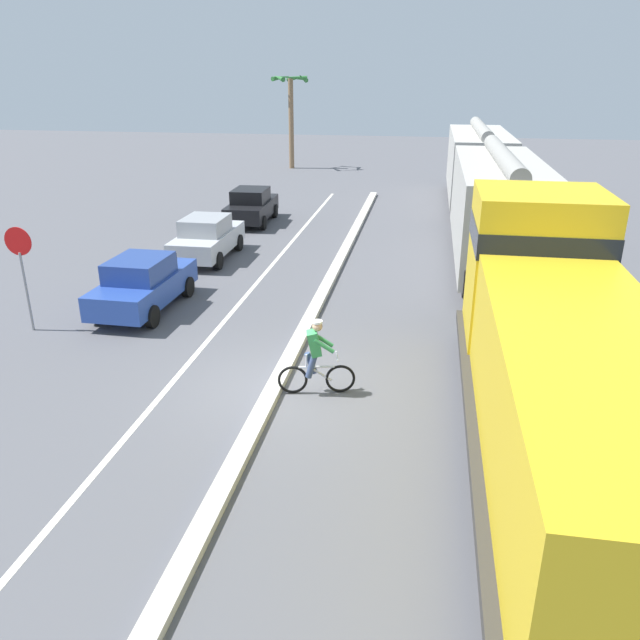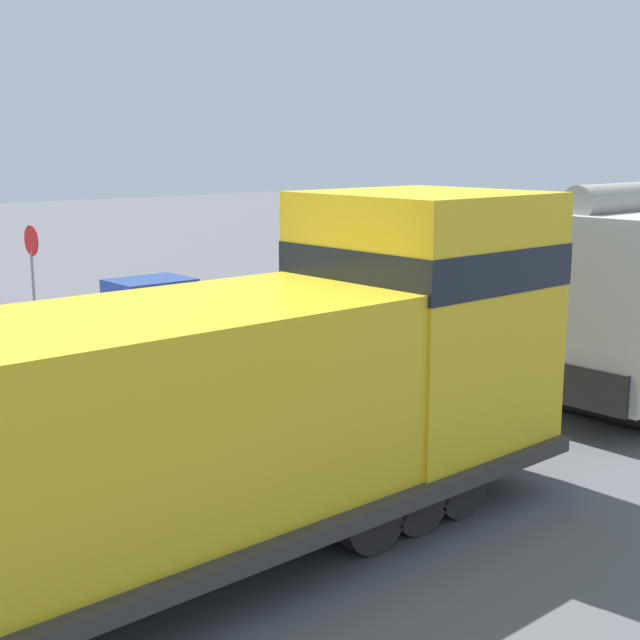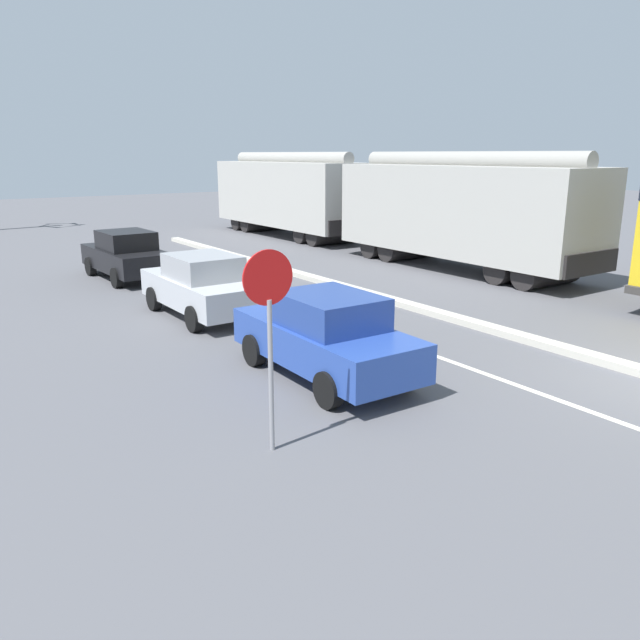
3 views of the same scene
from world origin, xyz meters
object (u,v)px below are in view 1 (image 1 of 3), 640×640
Objects in this scene: locomotive at (557,360)px; stop_sign at (21,259)px; parked_car_black at (252,206)px; cyclist at (316,359)px; hopper_car_lead at (498,209)px; parked_car_silver at (207,238)px; parked_car_blue at (143,283)px; hopper_car_middle at (478,165)px; palm_tree_near at (291,100)px.

stop_sign is (-12.96, 3.57, 0.23)m from locomotive.
cyclist reaches higher than parked_car_black.
hopper_car_lead is at bearing 90.00° from locomotive.
parked_car_silver is at bearing 72.54° from stop_sign.
cyclist is (5.94, -4.27, 0.00)m from parked_car_blue.
cyclist is (-4.66, -10.83, -1.26)m from hopper_car_lead.
hopper_car_middle reaches higher than parked_car_blue.
hopper_car_middle is at bearing 90.00° from hopper_car_lead.
parked_car_black is 13.95m from stop_sign.
parked_car_blue is at bearing -120.25° from hopper_car_middle.
palm_tree_near reaches higher than parked_car_silver.
parked_car_black is (-10.56, 17.26, -0.98)m from locomotive.
parked_car_silver and parked_car_black have the same top height.
palm_tree_near is (-12.53, 35.24, 2.99)m from locomotive.
stop_sign is at bearing 164.88° from cyclist.
hopper_car_lead reaches higher than cyclist.
hopper_car_middle is 6.18× the size of cyclist.
parked_car_blue is 5.56m from parked_car_silver.
cyclist reaches higher than parked_car_blue.
parked_car_blue is (-10.59, -6.56, -1.26)m from hopper_car_lead.
parked_car_silver is at bearing -90.15° from parked_car_black.
hopper_car_lead is 1.00× the size of hopper_car_middle.
cyclist is 0.60× the size of stop_sign.
hopper_car_middle is at bearing 57.30° from stop_sign.
locomotive is at bearing -46.51° from parked_car_silver.
stop_sign is at bearing -139.45° from parked_car_blue.
parked_car_silver is (-10.58, 11.15, -0.98)m from locomotive.
parked_car_blue and parked_car_black have the same top height.
palm_tree_near is (0.44, 31.67, 2.76)m from stop_sign.
cyclist is (5.92, -9.83, 0.00)m from parked_car_silver.
parked_car_blue is 0.99× the size of parked_car_black.
parked_car_blue and parked_car_silver have the same top height.
parked_car_silver is 6.11m from parked_car_black.
hopper_car_middle is 2.51× the size of parked_car_blue.
stop_sign is 31.79m from palm_tree_near.
parked_car_black is at bearing -148.40° from hopper_car_middle.
parked_car_blue is 1.00× the size of parked_car_silver.
parked_car_black is 17.00m from cyclist.
parked_car_blue is (-10.59, 5.59, -0.98)m from locomotive.
palm_tree_near is (-1.95, 24.09, 3.97)m from parked_car_silver.
parked_car_silver is 1.46× the size of stop_sign.
hopper_car_middle is 21.06m from parked_car_blue.
hopper_car_lead is at bearing 66.74° from cyclist.
hopper_car_middle is 1.61× the size of palm_tree_near.
hopper_car_middle is 12.46m from parked_car_black.
stop_sign is (-8.30, 2.24, 1.21)m from cyclist.
parked_car_blue is 3.34m from stop_sign.
parked_car_blue is at bearing -90.16° from parked_car_black.
hopper_car_lead is 11.80m from parked_car_black.
parked_car_silver is at bearing 121.06° from cyclist.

